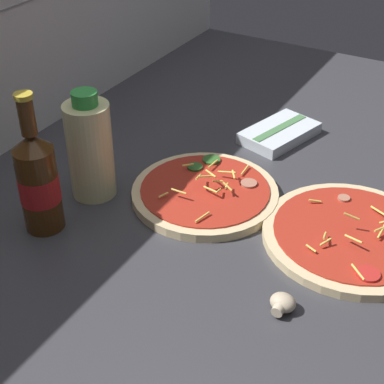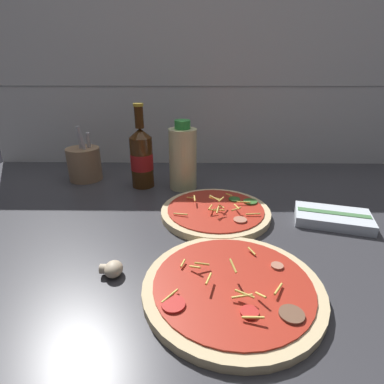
# 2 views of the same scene
# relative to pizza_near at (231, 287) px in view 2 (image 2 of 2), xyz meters

# --- Properties ---
(counter_slab) EXTENTS (1.60, 0.90, 0.03)m
(counter_slab) POSITION_rel_pizza_near_xyz_m (0.00, 0.25, -0.02)
(counter_slab) COLOR #38383D
(counter_slab) RESTS_ON ground
(tile_backsplash) EXTENTS (1.60, 0.01, 0.60)m
(tile_backsplash) POSITION_rel_pizza_near_xyz_m (0.00, 0.70, 0.27)
(tile_backsplash) COLOR white
(tile_backsplash) RESTS_ON ground
(pizza_near) EXTENTS (0.29, 0.29, 0.05)m
(pizza_near) POSITION_rel_pizza_near_xyz_m (0.00, 0.00, 0.00)
(pizza_near) COLOR beige
(pizza_near) RESTS_ON counter_slab
(pizza_far) EXTENTS (0.27, 0.27, 0.05)m
(pizza_far) POSITION_rel_pizza_near_xyz_m (-0.01, 0.27, 0.00)
(pizza_far) COLOR beige
(pizza_far) RESTS_ON counter_slab
(beer_bottle) EXTENTS (0.07, 0.07, 0.24)m
(beer_bottle) POSITION_rel_pizza_near_xyz_m (-0.22, 0.46, 0.08)
(beer_bottle) COLOR #47280F
(beer_bottle) RESTS_ON counter_slab
(oil_bottle) EXTENTS (0.08, 0.08, 0.20)m
(oil_bottle) POSITION_rel_pizza_near_xyz_m (-0.10, 0.45, 0.08)
(oil_bottle) COLOR beige
(oil_bottle) RESTS_ON counter_slab
(mushroom_left) EXTENTS (0.04, 0.04, 0.03)m
(mushroom_left) POSITION_rel_pizza_near_xyz_m (-0.20, 0.04, 0.00)
(mushroom_left) COLOR beige
(mushroom_left) RESTS_ON counter_slab
(utensil_crock) EXTENTS (0.10, 0.10, 0.18)m
(utensil_crock) POSITION_rel_pizza_near_xyz_m (-0.41, 0.52, 0.04)
(utensil_crock) COLOR #9E7A56
(utensil_crock) RESTS_ON counter_slab
(dish_towel) EXTENTS (0.19, 0.14, 0.03)m
(dish_towel) POSITION_rel_pizza_near_xyz_m (0.26, 0.24, 0.00)
(dish_towel) COLOR silver
(dish_towel) RESTS_ON counter_slab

